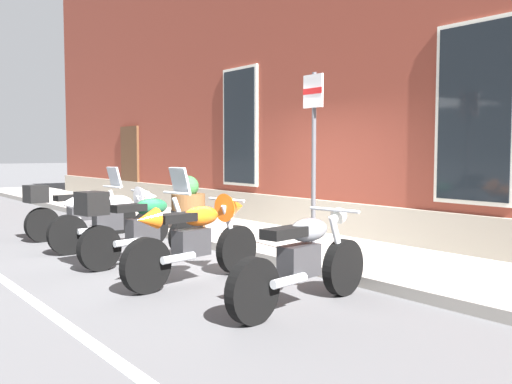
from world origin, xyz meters
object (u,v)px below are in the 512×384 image
object	(u,v)px
motorcycle_orange_sport	(200,235)
barrel_planter	(188,206)
motorcycle_silver_touring	(77,209)
motorcycle_white_sport	(115,216)
motorcycle_green_touring	(139,225)
motorcycle_grey_naked	(304,261)
parking_sign	(313,139)

from	to	relation	value
motorcycle_orange_sport	barrel_planter	bearing A→B (deg)	151.63
motorcycle_silver_touring	motorcycle_white_sport	world-z (taller)	motorcycle_silver_touring
motorcycle_white_sport	barrel_planter	world-z (taller)	barrel_planter
motorcycle_green_touring	motorcycle_grey_naked	distance (m)	3.06
motorcycle_white_sport	motorcycle_grey_naked	xyz separation A→B (m)	(4.37, 0.11, -0.07)
motorcycle_grey_naked	motorcycle_white_sport	bearing A→B (deg)	-178.50
motorcycle_silver_touring	motorcycle_green_touring	world-z (taller)	motorcycle_green_touring
motorcycle_grey_naked	parking_sign	size ratio (longest dim) A/B	0.82
motorcycle_grey_naked	motorcycle_silver_touring	bearing A→B (deg)	-178.33
motorcycle_green_touring	motorcycle_orange_sport	xyz separation A→B (m)	(1.41, 0.13, 0.01)
motorcycle_white_sport	motorcycle_green_touring	world-z (taller)	motorcycle_green_touring
motorcycle_silver_touring	parking_sign	bearing A→B (deg)	20.17
motorcycle_orange_sport	parking_sign	size ratio (longest dim) A/B	0.82
motorcycle_silver_touring	motorcycle_grey_naked	size ratio (longest dim) A/B	1.05
motorcycle_orange_sport	motorcycle_white_sport	bearing A→B (deg)	177.83
motorcycle_silver_touring	motorcycle_white_sport	bearing A→B (deg)	2.15
motorcycle_grey_naked	barrel_planter	distance (m)	5.32
parking_sign	motorcycle_green_touring	bearing A→B (deg)	-130.91
motorcycle_green_touring	barrel_planter	xyz separation A→B (m)	(-2.02, 1.98, -0.02)
motorcycle_silver_touring	motorcycle_green_touring	bearing A→B (deg)	-3.41
parking_sign	barrel_planter	xyz separation A→B (m)	(-3.60, 0.16, -1.20)
motorcycle_white_sport	barrel_planter	size ratio (longest dim) A/B	2.02
motorcycle_silver_touring	parking_sign	xyz separation A→B (m)	(4.49, 1.65, 1.21)
parking_sign	barrel_planter	world-z (taller)	parking_sign
motorcycle_white_sport	barrel_planter	xyz separation A→B (m)	(-0.69, 1.75, -0.01)
motorcycle_orange_sport	motorcycle_grey_naked	xyz separation A→B (m)	(1.63, 0.22, -0.09)
motorcycle_grey_naked	motorcycle_orange_sport	bearing A→B (deg)	-172.37
motorcycle_silver_touring	barrel_planter	bearing A→B (deg)	63.87
motorcycle_green_touring	motorcycle_orange_sport	distance (m)	1.41
motorcycle_orange_sport	barrel_planter	size ratio (longest dim) A/B	2.06
motorcycle_green_touring	barrel_planter	distance (m)	2.83
motorcycle_green_touring	motorcycle_grey_naked	xyz separation A→B (m)	(3.04, 0.35, -0.08)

